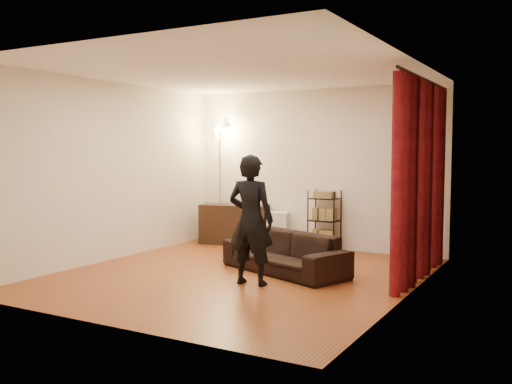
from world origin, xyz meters
The scene contains 14 objects.
floor centered at (0.00, 0.00, 0.00)m, with size 5.00×5.00×0.00m, color #9C4320.
ceiling centered at (0.00, 0.00, 2.70)m, with size 5.00×5.00×0.00m, color white.
wall_back centered at (0.00, 2.50, 1.35)m, with size 5.00×5.00×0.00m, color beige.
wall_front centered at (0.00, -2.50, 1.35)m, with size 5.00×5.00×0.00m, color beige.
wall_left centered at (-2.25, 0.00, 1.35)m, with size 5.00×5.00×0.00m, color beige.
wall_right centered at (2.25, 0.00, 1.35)m, with size 5.00×5.00×0.00m, color beige.
curtain_rod centered at (2.15, 1.12, 2.58)m, with size 0.04×0.04×2.65m, color black.
curtain centered at (2.13, 1.12, 1.28)m, with size 0.22×2.65×2.55m, color maroon, non-canonical shape.
sofa centered at (0.47, 0.45, 0.27)m, with size 1.87×0.73×0.55m, color black.
person centered at (0.41, -0.38, 0.81)m, with size 0.59×0.39×1.62m, color black.
media_cabinet centered at (-1.38, 2.15, 0.35)m, with size 1.20×0.45×0.70m, color #331F13.
storage_boxes centered at (-0.59, 2.31, 0.30)m, with size 0.36×0.29×0.60m, color silver, non-canonical shape.
wire_shelf centered at (0.29, 2.28, 0.50)m, with size 0.46×0.32×1.01m, color black, non-canonical shape.
floor_lamp centered at (-1.72, 2.22, 1.10)m, with size 0.39×0.39×2.19m, color silver, non-canonical shape.
Camera 1 is at (3.88, -6.45, 1.68)m, focal length 40.00 mm.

